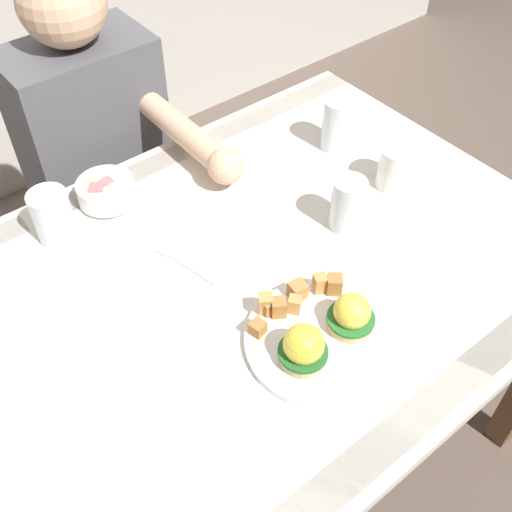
% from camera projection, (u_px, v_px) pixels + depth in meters
% --- Properties ---
extents(ground_plane, '(6.00, 6.00, 0.00)m').
position_uv_depth(ground_plane, '(259.00, 444.00, 1.72)').
color(ground_plane, brown).
extents(dining_table, '(1.20, 0.90, 0.74)m').
position_uv_depth(dining_table, '(260.00, 302.00, 1.26)').
color(dining_table, silver).
rests_on(dining_table, ground_plane).
extents(eggs_benedict_plate, '(0.27, 0.27, 0.09)m').
position_uv_depth(eggs_benedict_plate, '(321.00, 333.00, 1.04)').
color(eggs_benedict_plate, white).
rests_on(eggs_benedict_plate, dining_table).
extents(fruit_bowl, '(0.12, 0.12, 0.06)m').
position_uv_depth(fruit_bowl, '(106.00, 192.00, 1.29)').
color(fruit_bowl, white).
rests_on(fruit_bowl, dining_table).
extents(coffee_mug, '(0.11, 0.08, 0.09)m').
position_uv_depth(coffee_mug, '(398.00, 166.00, 1.32)').
color(coffee_mug, white).
rests_on(coffee_mug, dining_table).
extents(fork, '(0.05, 0.16, 0.00)m').
position_uv_depth(fork, '(182.00, 261.00, 1.19)').
color(fork, silver).
rests_on(fork, dining_table).
extents(water_glass_near, '(0.07, 0.07, 0.12)m').
position_uv_depth(water_glass_near, '(337.00, 126.00, 1.40)').
color(water_glass_near, silver).
rests_on(water_glass_near, dining_table).
extents(water_glass_far, '(0.08, 0.08, 0.11)m').
position_uv_depth(water_glass_far, '(53.00, 219.00, 1.21)').
color(water_glass_far, silver).
rests_on(water_glass_far, dining_table).
extents(water_glass_extra, '(0.07, 0.07, 0.12)m').
position_uv_depth(water_glass_extra, '(347.00, 206.00, 1.23)').
color(water_glass_extra, silver).
rests_on(water_glass_extra, dining_table).
extents(diner_person, '(0.34, 0.54, 1.14)m').
position_uv_depth(diner_person, '(104.00, 159.00, 1.56)').
color(diner_person, '#33333D').
rests_on(diner_person, ground_plane).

